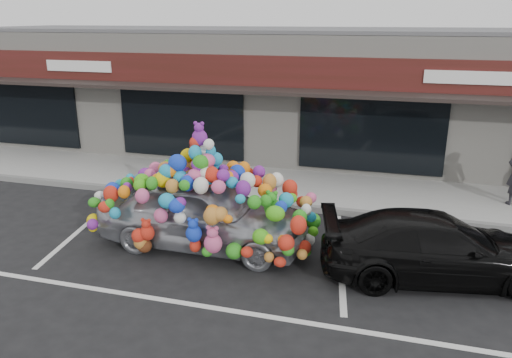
# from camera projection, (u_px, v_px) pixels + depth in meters

# --- Properties ---
(ground) EXTENTS (90.00, 90.00, 0.00)m
(ground) POSITION_uv_depth(u_px,v_px,m) (209.00, 245.00, 10.79)
(ground) COLOR black
(ground) RESTS_ON ground
(shop_building) EXTENTS (24.00, 7.20, 4.31)m
(shop_building) POSITION_uv_depth(u_px,v_px,m) (292.00, 91.00, 17.84)
(shop_building) COLOR beige
(shop_building) RESTS_ON ground
(sidewalk) EXTENTS (26.00, 3.00, 0.15)m
(sidewalk) POSITION_uv_depth(u_px,v_px,m) (259.00, 184.00, 14.43)
(sidewalk) COLOR #979691
(sidewalk) RESTS_ON ground
(kerb) EXTENTS (26.00, 0.18, 0.16)m
(kerb) POSITION_uv_depth(u_px,v_px,m) (243.00, 202.00, 13.05)
(kerb) COLOR slate
(kerb) RESTS_ON ground
(parking_stripe_left) EXTENTS (0.73, 4.37, 0.01)m
(parking_stripe_left) POSITION_uv_depth(u_px,v_px,m) (86.00, 225.00, 11.80)
(parking_stripe_left) COLOR silver
(parking_stripe_left) RESTS_ON ground
(parking_stripe_mid) EXTENTS (0.73, 4.37, 0.01)m
(parking_stripe_mid) POSITION_uv_depth(u_px,v_px,m) (341.00, 256.00, 10.25)
(parking_stripe_mid) COLOR silver
(parking_stripe_mid) RESTS_ON ground
(lane_line) EXTENTS (14.00, 0.12, 0.01)m
(lane_line) POSITION_uv_depth(u_px,v_px,m) (274.00, 317.00, 8.17)
(lane_line) COLOR silver
(lane_line) RESTS_ON ground
(toy_car) EXTENTS (3.21, 4.74, 2.76)m
(toy_car) POSITION_uv_depth(u_px,v_px,m) (202.00, 204.00, 10.50)
(toy_car) COLOR #92969C
(toy_car) RESTS_ON ground
(black_sedan) EXTENTS (2.56, 4.51, 1.23)m
(black_sedan) POSITION_uv_depth(u_px,v_px,m) (436.00, 247.00, 9.27)
(black_sedan) COLOR black
(black_sedan) RESTS_ON ground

